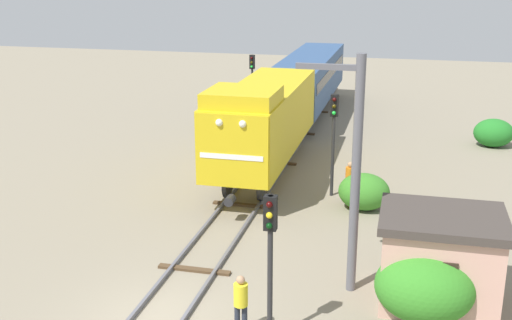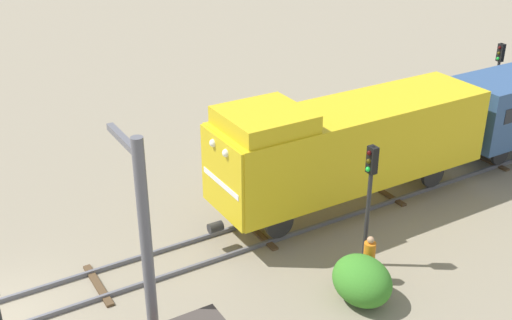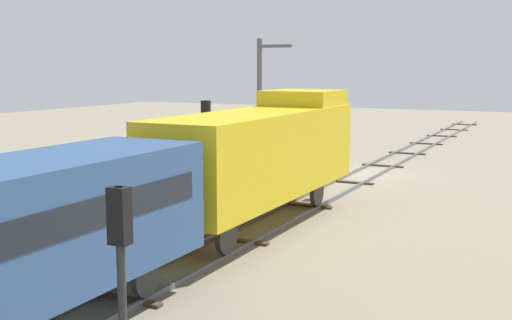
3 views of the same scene
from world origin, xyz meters
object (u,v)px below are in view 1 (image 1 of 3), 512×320
(passenger_car_leading, at_px, (310,76))
(relay_hut, at_px, (440,259))
(locomotive, at_px, (263,118))
(traffic_signal_far, at_px, (252,73))
(worker_near_track, at_px, (241,300))
(catenary_mast, at_px, (354,170))
(traffic_signal_near, at_px, (270,242))
(worker_by_signal, at_px, (350,178))
(traffic_signal_mid, at_px, (334,127))

(passenger_car_leading, bearing_deg, relay_hut, -72.25)
(locomotive, distance_m, relay_hut, 12.65)
(traffic_signal_far, distance_m, relay_hut, 25.13)
(traffic_signal_far, relative_size, relay_hut, 1.11)
(traffic_signal_far, bearing_deg, worker_near_track, -76.74)
(locomotive, distance_m, worker_near_track, 13.38)
(catenary_mast, bearing_deg, locomotive, 116.48)
(relay_hut, bearing_deg, traffic_signal_far, 116.25)
(passenger_car_leading, relative_size, traffic_signal_far, 3.61)
(passenger_car_leading, relative_size, catenary_mast, 1.97)
(traffic_signal_near, relative_size, traffic_signal_far, 1.04)
(traffic_signal_near, relative_size, worker_by_signal, 2.36)
(locomotive, bearing_deg, traffic_signal_far, 106.17)
(traffic_signal_near, relative_size, relay_hut, 1.15)
(worker_near_track, bearing_deg, locomotive, -172.27)
(worker_by_signal, relative_size, relay_hut, 0.49)
(traffic_signal_near, xyz_separation_m, traffic_signal_far, (-6.80, 25.55, -0.09))
(passenger_car_leading, distance_m, worker_by_signal, 16.28)
(passenger_car_leading, xyz_separation_m, worker_by_signal, (4.20, -15.65, -1.53))
(catenary_mast, bearing_deg, passenger_car_leading, 101.98)
(traffic_signal_mid, height_order, traffic_signal_far, traffic_signal_mid)
(passenger_car_leading, xyz_separation_m, catenary_mast, (4.93, -23.23, 1.28))
(traffic_signal_near, distance_m, relay_hut, 5.45)
(passenger_car_leading, bearing_deg, traffic_signal_mid, -77.36)
(worker_near_track, height_order, catenary_mast, catenary_mast)
(catenary_mast, bearing_deg, worker_by_signal, 95.51)
(traffic_signal_mid, distance_m, traffic_signal_far, 15.87)
(locomotive, relative_size, traffic_signal_far, 2.99)
(traffic_signal_mid, bearing_deg, relay_hut, -63.62)
(passenger_car_leading, relative_size, traffic_signal_near, 3.49)
(locomotive, relative_size, traffic_signal_mid, 2.66)
(traffic_signal_mid, relative_size, traffic_signal_far, 1.13)
(passenger_car_leading, xyz_separation_m, relay_hut, (7.50, -23.43, -1.13))
(catenary_mast, height_order, relay_hut, catenary_mast)
(traffic_signal_far, height_order, catenary_mast, catenary_mast)
(passenger_car_leading, relative_size, worker_near_track, 8.24)
(relay_hut, bearing_deg, worker_by_signal, 112.99)
(worker_near_track, distance_m, catenary_mast, 4.91)
(traffic_signal_mid, bearing_deg, traffic_signal_far, 116.18)
(traffic_signal_far, distance_m, worker_near_track, 26.21)
(traffic_signal_mid, xyz_separation_m, worker_by_signal, (0.80, -0.49, -2.03))
(traffic_signal_near, height_order, catenary_mast, catenary_mast)
(traffic_signal_mid, bearing_deg, locomotive, 151.78)
(worker_near_track, distance_m, relay_hut, 5.90)
(locomotive, distance_m, traffic_signal_far, 12.92)
(locomotive, bearing_deg, relay_hut, -53.38)
(passenger_car_leading, distance_m, catenary_mast, 23.79)
(traffic_signal_far, xyz_separation_m, worker_near_track, (6.00, -25.45, -1.71))
(catenary_mast, relative_size, relay_hut, 2.04)
(locomotive, distance_m, passenger_car_leading, 13.34)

